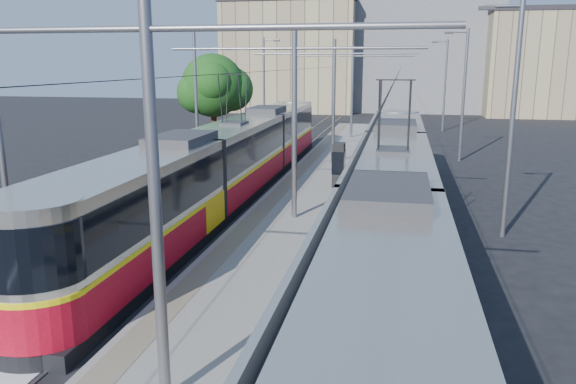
# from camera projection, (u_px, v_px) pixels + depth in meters

# --- Properties ---
(ground) EXTENTS (160.00, 160.00, 0.00)m
(ground) POSITION_uv_depth(u_px,v_px,m) (233.00, 315.00, 13.66)
(ground) COLOR black
(ground) RESTS_ON ground
(platform) EXTENTS (4.00, 50.00, 0.30)m
(platform) POSITION_uv_depth(u_px,v_px,m) (326.00, 175.00, 29.87)
(platform) COLOR gray
(platform) RESTS_ON ground
(tactile_strip_left) EXTENTS (0.70, 50.00, 0.01)m
(tactile_strip_left) POSITION_uv_depth(u_px,v_px,m) (299.00, 172.00, 30.11)
(tactile_strip_left) COLOR gray
(tactile_strip_left) RESTS_ON platform
(tactile_strip_right) EXTENTS (0.70, 50.00, 0.01)m
(tactile_strip_right) POSITION_uv_depth(u_px,v_px,m) (353.00, 174.00, 29.55)
(tactile_strip_right) COLOR gray
(tactile_strip_right) RESTS_ON platform
(rails) EXTENTS (8.71, 70.00, 0.03)m
(rails) POSITION_uv_depth(u_px,v_px,m) (326.00, 178.00, 29.90)
(rails) COLOR gray
(rails) RESTS_ON ground
(track_arrow) EXTENTS (1.20, 5.00, 0.01)m
(track_arrow) POSITION_uv_depth(u_px,v_px,m) (22.00, 363.00, 11.49)
(track_arrow) COLOR silver
(track_arrow) RESTS_ON ground
(tram_left) EXTENTS (2.43, 31.48, 5.50)m
(tram_left) POSITION_uv_depth(u_px,v_px,m) (235.00, 159.00, 25.72)
(tram_left) COLOR black
(tram_left) RESTS_ON ground
(tram_right) EXTENTS (2.43, 31.65, 5.50)m
(tram_right) POSITION_uv_depth(u_px,v_px,m) (391.00, 197.00, 17.79)
(tram_right) COLOR black
(tram_right) RESTS_ON ground
(catenary) EXTENTS (9.20, 70.00, 7.00)m
(catenary) POSITION_uv_depth(u_px,v_px,m) (319.00, 95.00, 26.16)
(catenary) COLOR slate
(catenary) RESTS_ON platform
(street_lamps) EXTENTS (15.18, 38.22, 8.00)m
(street_lamps) POSITION_uv_depth(u_px,v_px,m) (336.00, 95.00, 32.78)
(street_lamps) COLOR slate
(street_lamps) RESTS_ON ground
(shelter) EXTENTS (0.58, 0.93, 2.04)m
(shelter) POSITION_uv_depth(u_px,v_px,m) (339.00, 164.00, 26.41)
(shelter) COLOR black
(shelter) RESTS_ON platform
(tree) EXTENTS (4.55, 4.20, 6.61)m
(tree) POSITION_uv_depth(u_px,v_px,m) (218.00, 87.00, 36.86)
(tree) COLOR #382314
(tree) RESTS_ON ground
(building_left) EXTENTS (16.32, 12.24, 13.51)m
(building_left) POSITION_uv_depth(u_px,v_px,m) (293.00, 57.00, 71.37)
(building_left) COLOR tan
(building_left) RESTS_ON ground
(building_centre) EXTENTS (18.36, 14.28, 14.06)m
(building_centre) POSITION_uv_depth(u_px,v_px,m) (421.00, 54.00, 72.06)
(building_centre) COLOR slate
(building_centre) RESTS_ON ground
(building_right) EXTENTS (14.28, 10.20, 11.87)m
(building_right) POSITION_uv_depth(u_px,v_px,m) (548.00, 63.00, 63.89)
(building_right) COLOR tan
(building_right) RESTS_ON ground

